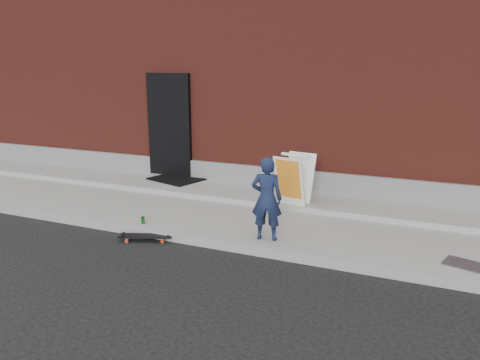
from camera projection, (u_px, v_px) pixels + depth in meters
The scene contains 10 objects.
ground at pixel (218, 250), 7.03m from camera, with size 80.00×80.00×0.00m, color black.
sidewalk at pixel (254, 216), 8.35m from camera, with size 20.00×3.00×0.15m, color gray.
apron at pixel (271, 197), 9.12m from camera, with size 20.00×1.20×0.10m, color gray.
building at pixel (329, 72), 12.66m from camera, with size 20.00×8.10×5.00m.
child at pixel (267, 199), 6.90m from camera, with size 0.46×0.30×1.26m, color #172141.
skateboard at pixel (145, 236), 7.36m from camera, with size 0.82×0.50×0.09m.
pizza_sign at pixel (294, 179), 8.40m from camera, with size 0.66×0.74×0.91m.
soda_can at pixel (143, 220), 7.71m from camera, with size 0.06×0.06×0.12m, color #177622.
doormat at pixel (177, 179), 10.25m from camera, with size 1.06×0.86×0.03m, color black.
utility_plate at pixel (467, 265), 6.12m from camera, with size 0.57×0.36×0.02m, color #56565B.
Camera 1 is at (2.91, -5.90, 2.72)m, focal length 35.00 mm.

